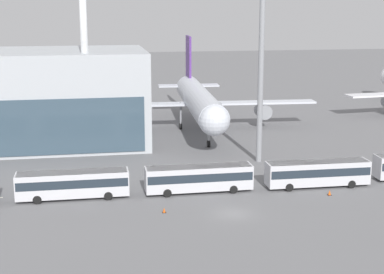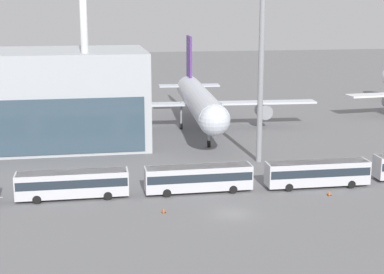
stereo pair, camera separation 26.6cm
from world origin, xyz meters
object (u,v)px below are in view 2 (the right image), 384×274
object	(u,v)px
shuttle_bus_3	(317,172)
traffic_cone_0	(329,193)
shuttle_bus_2	(198,177)
shuttle_bus_1	(72,183)
airliner_at_gate_far	(198,100)
traffic_cone_1	(164,210)
floodlight_mast	(261,53)

from	to	relation	value
shuttle_bus_3	traffic_cone_0	bearing A→B (deg)	-85.39
shuttle_bus_2	shuttle_bus_3	bearing A→B (deg)	-1.81
shuttle_bus_1	shuttle_bus_3	world-z (taller)	same
airliner_at_gate_far	shuttle_bus_3	xyz separation A→B (m)	(8.34, -36.26, -3.56)
shuttle_bus_2	shuttle_bus_1	bearing A→B (deg)	179.36
shuttle_bus_2	traffic_cone_0	bearing A→B (deg)	-14.33
shuttle_bus_2	traffic_cone_0	distance (m)	15.74
airliner_at_gate_far	shuttle_bus_2	bearing A→B (deg)	-7.09
airliner_at_gate_far	traffic_cone_1	size ratio (longest dim) A/B	75.52
traffic_cone_1	shuttle_bus_3	bearing A→B (deg)	16.49
shuttle_bus_3	traffic_cone_0	world-z (taller)	shuttle_bus_3
shuttle_bus_3	traffic_cone_1	bearing A→B (deg)	-162.71
floodlight_mast	traffic_cone_1	xyz separation A→B (m)	(-16.27, -18.86, -15.31)
shuttle_bus_1	shuttle_bus_2	xyz separation A→B (m)	(14.95, -0.16, 0.00)
shuttle_bus_3	floodlight_mast	world-z (taller)	floodlight_mast
airliner_at_gate_far	traffic_cone_0	bearing A→B (deg)	15.55
traffic_cone_1	traffic_cone_0	bearing A→B (deg)	7.10
shuttle_bus_3	traffic_cone_1	xyz separation A→B (m)	(-20.03, -5.93, -1.64)
floodlight_mast	airliner_at_gate_far	bearing A→B (deg)	101.12
traffic_cone_0	traffic_cone_1	xyz separation A→B (m)	(-20.25, -2.52, -0.02)
airliner_at_gate_far	floodlight_mast	distance (m)	25.83
airliner_at_gate_far	shuttle_bus_3	bearing A→B (deg)	16.32
shuttle_bus_3	floodlight_mast	distance (m)	19.19
airliner_at_gate_far	floodlight_mast	bearing A→B (deg)	14.48
airliner_at_gate_far	shuttle_bus_1	bearing A→B (deg)	-27.80
traffic_cone_1	floodlight_mast	bearing A→B (deg)	49.23
traffic_cone_0	traffic_cone_1	bearing A→B (deg)	-172.90
shuttle_bus_3	traffic_cone_0	xyz separation A→B (m)	(0.23, -3.40, -1.61)
airliner_at_gate_far	traffic_cone_0	size ratio (longest dim) A/B	69.57
shuttle_bus_1	traffic_cone_1	xyz separation A→B (m)	(9.87, -6.55, -1.64)
shuttle_bus_3	airliner_at_gate_far	bearing A→B (deg)	103.76
floodlight_mast	shuttle_bus_3	bearing A→B (deg)	-73.80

